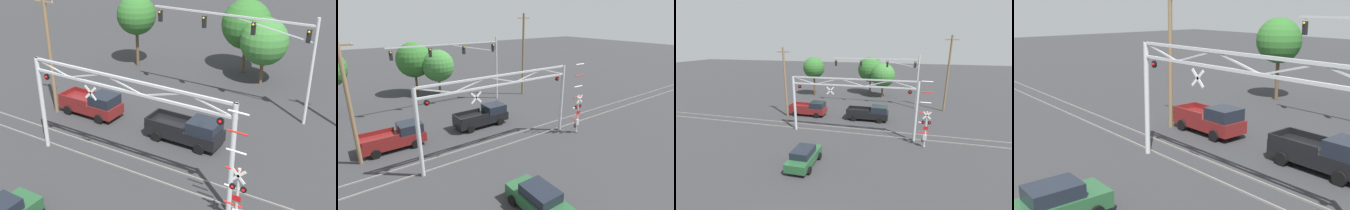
{
  "view_description": "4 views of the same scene",
  "coord_description": "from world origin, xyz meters",
  "views": [
    {
      "loc": [
        13.24,
        -2.23,
        14.66
      ],
      "look_at": [
        1.74,
        16.94,
        4.3
      ],
      "focal_mm": 45.0,
      "sensor_mm": 36.0,
      "label": 1
    },
    {
      "loc": [
        -10.98,
        -1.11,
        10.52
      ],
      "look_at": [
        -0.37,
        13.96,
        4.23
      ],
      "focal_mm": 28.0,
      "sensor_mm": 36.0,
      "label": 2
    },
    {
      "loc": [
        4.79,
        -7.73,
        10.12
      ],
      "look_at": [
        -1.14,
        16.21,
        3.03
      ],
      "focal_mm": 24.0,
      "sensor_mm": 36.0,
      "label": 3
    },
    {
      "loc": [
        12.15,
        2.02,
        8.26
      ],
      "look_at": [
        -2.34,
        13.94,
        3.79
      ],
      "focal_mm": 45.0,
      "sensor_mm": 36.0,
      "label": 4
    }
  ],
  "objects": [
    {
      "name": "rail_track_near",
      "position": [
        0.0,
        15.28,
        0.05
      ],
      "size": [
        80.0,
        0.08,
        0.1
      ],
      "primitive_type": "cube",
      "color": "gray",
      "rests_on": "ground_plane"
    },
    {
      "name": "rail_track_far",
      "position": [
        0.0,
        16.71,
        0.05
      ],
      "size": [
        80.0,
        0.08,
        0.1
      ],
      "primitive_type": "cube",
      "color": "gray",
      "rests_on": "ground_plane"
    },
    {
      "name": "crossing_gantry",
      "position": [
        -0.01,
        14.99,
        4.22
      ],
      "size": [
        13.65,
        0.3,
        6.33
      ],
      "color": "#B7BABF",
      "rests_on": "ground_plane"
    },
    {
      "name": "pickup_truck_lead",
      "position": [
        1.36,
        20.31,
        0.95
      ],
      "size": [
        5.38,
        2.21,
        1.96
      ],
      "color": "black",
      "rests_on": "ground_plane"
    },
    {
      "name": "pickup_truck_following",
      "position": [
        -7.04,
        20.33,
        0.95
      ],
      "size": [
        5.01,
        2.21,
        1.96
      ],
      "color": "maroon",
      "rests_on": "ground_plane"
    },
    {
      "name": "sedan_waiting",
      "position": [
        -2.49,
        7.79,
        0.8
      ],
      "size": [
        2.03,
        3.97,
        1.59
      ],
      "color": "#23512D",
      "rests_on": "ground_plane"
    },
    {
      "name": "utility_pole_left",
      "position": [
        -9.99,
        19.23,
        4.8
      ],
      "size": [
        1.8,
        0.28,
        9.31
      ],
      "color": "brown",
      "rests_on": "ground_plane"
    },
    {
      "name": "background_tree_far_right_verge",
      "position": [
        -10.77,
        31.73,
        5.25
      ],
      "size": [
        3.93,
        3.93,
        7.23
      ],
      "color": "brown",
      "rests_on": "ground_plane"
    }
  ]
}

